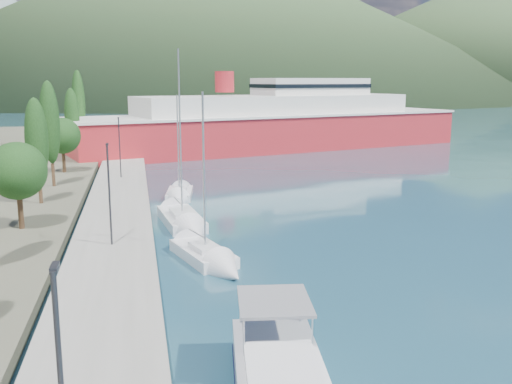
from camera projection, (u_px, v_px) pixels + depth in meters
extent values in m
plane|color=#204A5C|center=(167.00, 124.00, 138.65)|extent=(1400.00, 1400.00, 0.00)
cube|color=gray|center=(118.00, 206.00, 46.48)|extent=(5.00, 88.00, 0.80)
cone|color=gray|center=(207.00, 12.00, 675.24)|extent=(760.00, 760.00, 180.00)
cone|color=gray|center=(502.00, 29.00, 670.80)|extent=(640.00, 640.00, 140.00)
cone|color=#38522F|center=(200.00, 13.00, 404.54)|extent=(480.00, 480.00, 115.00)
cone|color=#38522F|center=(492.00, 34.00, 432.09)|extent=(420.00, 420.00, 90.00)
cylinder|color=#47301E|center=(21.00, 211.00, 37.99)|extent=(0.36, 0.36, 2.39)
sphere|color=#1B3E17|center=(17.00, 171.00, 37.47)|extent=(3.83, 3.83, 3.83)
cylinder|color=#47301E|center=(40.00, 192.00, 45.95)|extent=(0.30, 0.30, 1.86)
ellipsoid|color=#1B3E17|center=(37.00, 139.00, 45.14)|extent=(1.80, 1.80, 6.60)
cylinder|color=#47301E|center=(53.00, 175.00, 53.33)|extent=(0.30, 0.30, 2.15)
ellipsoid|color=#1B3E17|center=(50.00, 123.00, 52.39)|extent=(1.80, 1.80, 7.61)
cylinder|color=#47301E|center=(64.00, 161.00, 61.35)|extent=(0.36, 0.36, 2.41)
sphere|color=#1B3E17|center=(62.00, 136.00, 60.82)|extent=(3.86, 3.86, 3.86)
cylinder|color=#47301E|center=(74.00, 151.00, 71.65)|extent=(0.30, 0.30, 1.95)
ellipsoid|color=#1B3E17|center=(72.00, 116.00, 70.79)|extent=(1.80, 1.80, 6.91)
cylinder|color=#47301E|center=(81.00, 142.00, 80.83)|extent=(0.30, 0.30, 2.47)
ellipsoid|color=#1B3E17|center=(78.00, 102.00, 79.75)|extent=(1.80, 1.80, 8.75)
cube|color=#2D2D33|center=(55.00, 267.00, 11.37)|extent=(0.15, 0.50, 0.12)
cylinder|color=#2D2D33|center=(109.00, 195.00, 33.60)|extent=(0.12, 0.12, 6.00)
cube|color=#2D2D33|center=(107.00, 144.00, 33.26)|extent=(0.15, 0.50, 0.12)
cylinder|color=#2D2D33|center=(120.00, 148.00, 57.28)|extent=(0.12, 0.12, 6.00)
cube|color=#2D2D33|center=(118.00, 118.00, 56.94)|extent=(0.15, 0.50, 0.12)
cube|color=silver|center=(280.00, 381.00, 18.59)|extent=(3.83, 7.56, 1.21)
cube|color=silver|center=(283.00, 373.00, 17.58)|extent=(2.75, 3.81, 0.44)
cube|color=slate|center=(274.00, 301.00, 20.11)|extent=(2.91, 3.32, 0.11)
cube|color=silver|center=(203.00, 255.00, 33.92)|extent=(3.68, 5.84, 0.87)
cube|color=silver|center=(205.00, 247.00, 33.50)|extent=(1.90, 2.46, 0.34)
cylinder|color=silver|center=(204.00, 173.00, 32.64)|extent=(0.12, 0.12, 9.18)
cone|color=silver|center=(228.00, 272.00, 30.92)|extent=(2.85, 3.06, 2.22)
cube|color=silver|center=(181.00, 220.00, 42.18)|extent=(3.28, 7.13, 0.97)
cube|color=silver|center=(182.00, 213.00, 41.63)|extent=(1.80, 2.91, 0.38)
cylinder|color=silver|center=(180.00, 134.00, 40.52)|extent=(0.12, 0.12, 11.88)
cone|color=silver|center=(194.00, 236.00, 38.09)|extent=(2.84, 3.48, 2.48)
cube|color=silver|center=(180.00, 195.00, 51.75)|extent=(2.89, 5.26, 0.86)
cube|color=silver|center=(179.00, 189.00, 51.31)|extent=(1.59, 2.17, 0.33)
cylinder|color=silver|center=(178.00, 144.00, 50.51)|extent=(0.12, 0.12, 8.56)
cone|color=silver|center=(177.00, 202.00, 48.62)|extent=(2.50, 2.62, 2.19)
cube|color=red|center=(275.00, 134.00, 88.06)|extent=(63.10, 29.94, 5.99)
cube|color=silver|center=(275.00, 114.00, 87.48)|extent=(63.62, 30.43, 0.32)
cube|color=silver|center=(275.00, 106.00, 87.23)|extent=(44.05, 22.38, 3.21)
cube|color=silver|center=(311.00, 87.00, 89.67)|extent=(18.91, 12.56, 2.57)
cylinder|color=red|center=(225.00, 82.00, 82.54)|extent=(2.78, 2.78, 2.99)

